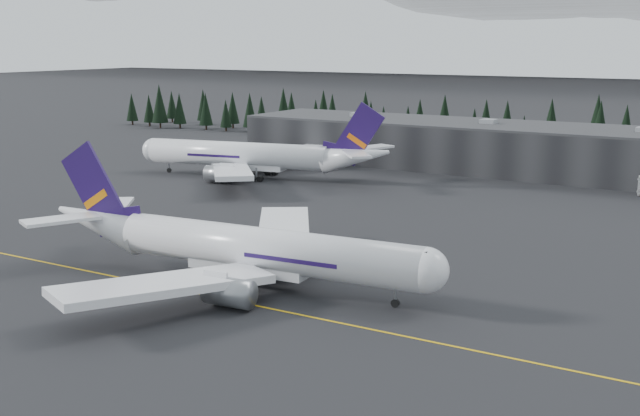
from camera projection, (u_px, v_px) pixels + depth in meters
The scene contains 7 objects.
ground at pixel (245, 298), 109.92m from camera, with size 1400.00×1400.00×0.00m, color black.
taxiline at pixel (236, 302), 108.24m from camera, with size 400.00×0.40×0.02m, color gold.
terminal at pixel (524, 149), 213.34m from camera, with size 160.00×30.00×12.60m.
treeline at pixel (561, 131), 244.09m from camera, with size 360.00×20.00×15.00m, color black.
jet_main at pixel (233, 246), 115.78m from camera, with size 65.70×60.45×19.32m.
jet_parked at pixel (259, 156), 204.59m from camera, with size 67.80×61.98×20.15m.
gse_vehicle_a at pixel (326, 166), 220.15m from camera, with size 2.59×5.62×1.56m, color white.
Camera 1 is at (63.19, -84.57, 34.57)m, focal length 45.00 mm.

